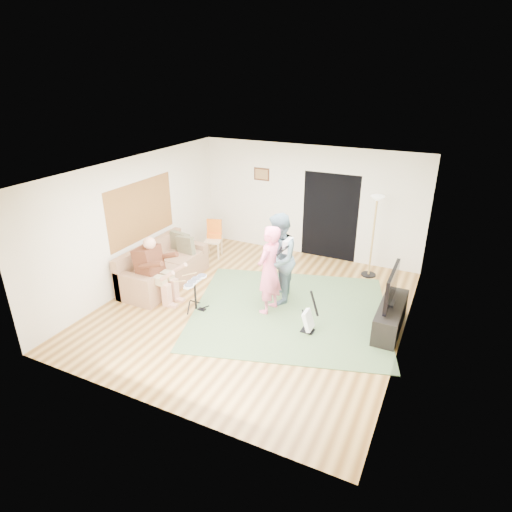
{
  "coord_description": "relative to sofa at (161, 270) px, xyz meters",
  "views": [
    {
      "loc": [
        3.18,
        -6.52,
        4.28
      ],
      "look_at": [
        -0.11,
        0.3,
        0.97
      ],
      "focal_mm": 30.0,
      "sensor_mm": 36.0,
      "label": 1
    }
  ],
  "objects": [
    {
      "name": "sofa",
      "position": [
        0.0,
        0.0,
        0.0
      ],
      "size": [
        0.89,
        2.16,
        0.88
      ],
      "color": "#956B4A",
      "rests_on": "floor"
    },
    {
      "name": "walls",
      "position": [
        2.3,
        -0.11,
        1.06
      ],
      "size": [
        5.5,
        6.0,
        2.7
      ],
      "primitive_type": null,
      "color": "beige",
      "rests_on": "floor"
    },
    {
      "name": "microphone",
      "position": [
        2.79,
        -0.09,
        1.0
      ],
      "size": [
        0.06,
        0.06,
        0.24
      ],
      "primitive_type": null,
      "color": "black",
      "rests_on": "singer"
    },
    {
      "name": "tv_cabinet",
      "position": [
        4.8,
        0.27,
        -0.04
      ],
      "size": [
        0.4,
        1.4,
        0.5
      ],
      "primitive_type": "cube",
      "color": "black",
      "rests_on": "floor"
    },
    {
      "name": "drummer",
      "position": [
        0.42,
        -0.65,
        0.23
      ],
      "size": [
        0.86,
        0.48,
        1.33
      ],
      "color": "#532817",
      "rests_on": "sofa"
    },
    {
      "name": "television",
      "position": [
        4.75,
        0.27,
        0.56
      ],
      "size": [
        0.06,
        1.08,
        0.61
      ],
      "primitive_type": "cube",
      "color": "black",
      "rests_on": "tv_cabinet"
    },
    {
      "name": "guitar_spare",
      "position": [
        3.52,
        -0.46,
        -0.05
      ],
      "size": [
        0.3,
        0.27,
        0.84
      ],
      "color": "black",
      "rests_on": "floor"
    },
    {
      "name": "singer",
      "position": [
        2.59,
        -0.09,
        0.57
      ],
      "size": [
        0.49,
        0.68,
        1.73
      ],
      "primitive_type": "imported",
      "rotation": [
        0.0,
        0.0,
        -1.7
      ],
      "color": "pink",
      "rests_on": "floor"
    },
    {
      "name": "drum_kit",
      "position": [
        1.3,
        -0.65,
        -0.01
      ],
      "size": [
        0.35,
        0.63,
        0.65
      ],
      "color": "black",
      "rests_on": "floor"
    },
    {
      "name": "area_rug",
      "position": [
        2.97,
        0.06,
        -0.28
      ],
      "size": [
        4.43,
        4.18,
        0.02
      ],
      "primitive_type": "cube",
      "rotation": [
        0.0,
        0.0,
        0.29
      ],
      "color": "#4C683F",
      "rests_on": "floor"
    },
    {
      "name": "picture_frame",
      "position": [
        1.05,
        2.88,
        1.61
      ],
      "size": [
        0.42,
        0.03,
        0.32
      ],
      "primitive_type": "cube",
      "color": "#3F2314",
      "rests_on": "walls"
    },
    {
      "name": "ceiling",
      "position": [
        2.3,
        -0.11,
        2.41
      ],
      "size": [
        6.0,
        6.0,
        0.0
      ],
      "primitive_type": "plane",
      "rotation": [
        3.14,
        0.0,
        0.0
      ],
      "color": "white",
      "rests_on": "walls"
    },
    {
      "name": "guitarist",
      "position": [
        2.58,
        0.34,
        0.62
      ],
      "size": [
        0.92,
        1.05,
        1.82
      ],
      "primitive_type": "imported",
      "rotation": [
        0.0,
        0.0,
        -1.27
      ],
      "color": "slate",
      "rests_on": "floor"
    },
    {
      "name": "torchiere_lamp",
      "position": [
        4.0,
        2.31,
        0.98
      ],
      "size": [
        0.33,
        0.33,
        1.85
      ],
      "color": "black",
      "rests_on": "floor"
    },
    {
      "name": "window_blinds",
      "position": [
        -0.45,
        0.09,
        1.26
      ],
      "size": [
        0.0,
        2.05,
        2.05
      ],
      "primitive_type": "plane",
      "rotation": [
        1.57,
        0.0,
        1.57
      ],
      "color": "#98642F",
      "rests_on": "walls"
    },
    {
      "name": "doorway",
      "position": [
        2.85,
        2.88,
        0.76
      ],
      "size": [
        2.1,
        0.0,
        2.1
      ],
      "primitive_type": "plane",
      "rotation": [
        1.57,
        0.0,
        0.0
      ],
      "color": "black",
      "rests_on": "walls"
    },
    {
      "name": "floor",
      "position": [
        2.3,
        -0.11,
        -0.29
      ],
      "size": [
        6.0,
        6.0,
        0.0
      ],
      "primitive_type": "plane",
      "color": "brown",
      "rests_on": "ground"
    },
    {
      "name": "dining_chair",
      "position": [
        0.29,
        1.74,
        0.03
      ],
      "size": [
        0.48,
        0.5,
        0.91
      ],
      "rotation": [
        0.0,
        0.0,
        0.29
      ],
      "color": "beige",
      "rests_on": "floor"
    },
    {
      "name": "guitar_held",
      "position": [
        2.78,
        0.34,
        0.95
      ],
      "size": [
        0.15,
        0.61,
        0.26
      ],
      "primitive_type": null,
      "rotation": [
        0.0,
        0.0,
        -0.05
      ],
      "color": "white",
      "rests_on": "guitarist"
    }
  ]
}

